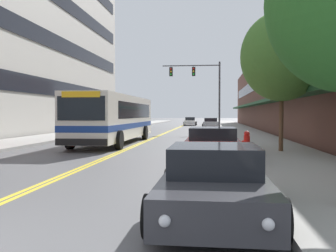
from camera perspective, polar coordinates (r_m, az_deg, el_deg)
ground_plane at (r=41.31m, az=0.51°, el=-0.69°), size 240.00×240.00×0.00m
sidewalk_left at (r=42.74m, az=-9.41°, el=-0.51°), size 3.81×106.00×0.18m
sidewalk_right at (r=41.19m, az=10.80°, el=-0.61°), size 3.81×106.00×0.18m
centre_line at (r=41.31m, az=0.51°, el=-0.68°), size 0.34×106.00×0.01m
office_tower_left at (r=43.95m, az=-21.44°, el=15.68°), size 12.08×31.40×24.86m
storefront_row_right at (r=42.12m, az=19.22°, el=5.10°), size 9.10×68.00×8.60m
city_bus at (r=23.83m, az=-8.03°, el=1.42°), size 2.91×12.34×2.94m
car_champagne_parked_left_mid at (r=35.53m, az=-7.76°, el=-0.11°), size 2.13×4.87×1.33m
car_dark_grey_parked_right_foreground at (r=6.85m, az=7.07°, el=-8.76°), size 2.09×4.20×1.28m
car_silver_parked_right_mid at (r=45.77m, az=6.53°, el=0.34°), size 2.04×4.43×1.34m
car_red_parked_right_far at (r=13.90m, az=6.81°, el=-3.14°), size 2.21×4.53×1.35m
car_white_moving_lead at (r=59.37m, az=3.41°, el=0.67°), size 1.97×4.27×1.31m
traffic_signal_mast at (r=38.35m, az=4.99°, el=6.64°), size 5.89×0.38×7.11m
street_tree_right_mid at (r=17.77m, az=16.95°, el=10.12°), size 3.67×3.67×6.27m
fire_hydrant at (r=16.83m, az=11.91°, el=-2.32°), size 0.36×0.28×0.92m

